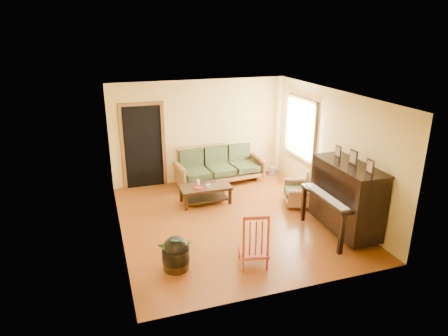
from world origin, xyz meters
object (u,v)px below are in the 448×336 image
object	(u,v)px
armchair	(299,189)
piano	(346,199)
footstool	(176,257)
potted_plant	(176,250)
red_chair	(254,238)
sofa	(220,165)
coffee_table	(205,194)
ceramic_crock	(272,170)

from	to	relation	value
armchair	piano	distance (m)	1.47
footstool	potted_plant	bearing A→B (deg)	68.50
footstool	red_chair	xyz separation A→B (m)	(1.26, -0.28, 0.28)
sofa	piano	distance (m)	3.60
coffee_table	potted_plant	bearing A→B (deg)	-116.28
coffee_table	armchair	bearing A→B (deg)	-21.09
armchair	footstool	world-z (taller)	armchair
sofa	red_chair	distance (m)	3.81
armchair	potted_plant	distance (m)	3.50
footstool	piano	bearing A→B (deg)	3.71
coffee_table	armchair	world-z (taller)	armchair
piano	ceramic_crock	distance (m)	3.44
ceramic_crock	potted_plant	bearing A→B (deg)	-133.65
sofa	potted_plant	distance (m)	3.91
piano	ceramic_crock	size ratio (longest dim) A/B	6.80
coffee_table	red_chair	world-z (taller)	red_chair
red_chair	potted_plant	xyz separation A→B (m)	(-1.24, 0.34, -0.18)
armchair	red_chair	distance (m)	2.69
footstool	potted_plant	xyz separation A→B (m)	(0.02, 0.05, 0.10)
sofa	armchair	bearing A→B (deg)	-60.72
sofa	potted_plant	world-z (taller)	sofa
coffee_table	potted_plant	xyz separation A→B (m)	(-1.16, -2.34, 0.11)
red_chair	ceramic_crock	world-z (taller)	red_chair
ceramic_crock	potted_plant	distance (m)	4.92
piano	red_chair	bearing A→B (deg)	-166.45
red_chair	potted_plant	distance (m)	1.30
sofa	ceramic_crock	bearing A→B (deg)	-0.33
piano	footstool	size ratio (longest dim) A/B	3.46
sofa	footstool	world-z (taller)	sofa
potted_plant	red_chair	bearing A→B (deg)	-15.10
footstool	red_chair	bearing A→B (deg)	-12.58
sofa	potted_plant	bearing A→B (deg)	-123.61
coffee_table	ceramic_crock	size ratio (longest dim) A/B	4.90
footstool	coffee_table	bearing A→B (deg)	63.82
piano	coffee_table	bearing A→B (deg)	135.52
armchair	ceramic_crock	xyz separation A→B (m)	(0.27, 1.98, -0.26)
footstool	red_chair	size ratio (longest dim) A/B	0.46
piano	ceramic_crock	bearing A→B (deg)	89.58
piano	potted_plant	size ratio (longest dim) A/B	2.51
piano	footstool	bearing A→B (deg)	-176.07
red_chair	armchair	bearing A→B (deg)	57.50
ceramic_crock	potted_plant	size ratio (longest dim) A/B	0.37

